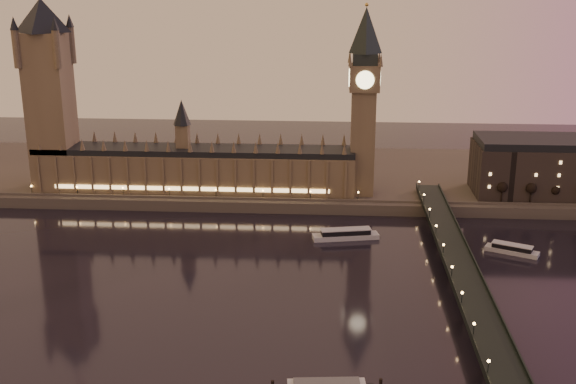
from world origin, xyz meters
name	(u,v)px	position (x,y,z in m)	size (l,w,h in m)	color
ground	(238,293)	(0.00, 0.00, 0.00)	(700.00, 700.00, 0.00)	black
far_embankment	(320,176)	(30.00, 165.00, 3.00)	(560.00, 130.00, 6.00)	#423D35
palace_of_westminster	(194,164)	(-40.12, 120.99, 21.71)	(180.00, 26.62, 52.00)	brown
victoria_tower	(48,84)	(-120.00, 121.00, 65.79)	(31.68, 31.68, 118.00)	brown
big_ben	(364,91)	(53.99, 120.99, 63.95)	(17.68, 17.68, 104.00)	brown
westminster_bridge	(465,286)	(91.61, 0.00, 5.52)	(13.20, 260.00, 15.30)	black
bare_tree_0	(504,189)	(129.85, 109.00, 13.83)	(5.18, 5.18, 10.52)	black
bare_tree_1	(531,189)	(144.03, 109.00, 13.83)	(5.18, 5.18, 10.52)	black
bare_tree_2	(558,190)	(158.22, 109.00, 13.83)	(5.18, 5.18, 10.52)	black
cruise_boat_a	(346,234)	(44.88, 64.79, 2.28)	(33.11, 13.23, 5.18)	silver
cruise_boat_b	(512,249)	(122.02, 50.93, 1.97)	(24.45, 15.99, 4.47)	silver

